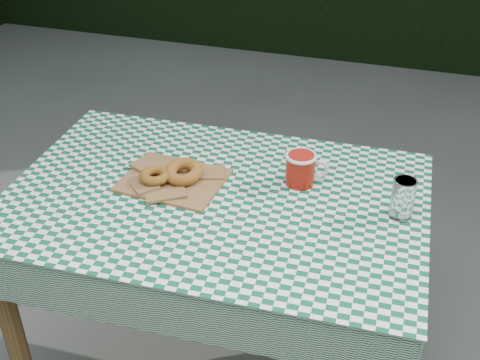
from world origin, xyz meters
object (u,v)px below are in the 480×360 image
object	(u,v)px
table	(218,295)
paper_bag	(173,179)
drinking_glass	(403,198)
coffee_mug	(300,169)

from	to	relation	value
table	paper_bag	size ratio (longest dim) A/B	4.05
drinking_glass	paper_bag	bearing A→B (deg)	-178.13
paper_bag	coffee_mug	world-z (taller)	coffee_mug
paper_bag	coffee_mug	xyz separation A→B (m)	(0.35, 0.10, 0.04)
coffee_mug	drinking_glass	size ratio (longest dim) A/B	1.49
table	drinking_glass	xyz separation A→B (m)	(0.51, 0.06, 0.44)
paper_bag	drinking_glass	distance (m)	0.65
table	drinking_glass	distance (m)	0.67
paper_bag	coffee_mug	bearing A→B (deg)	15.85
table	coffee_mug	xyz separation A→B (m)	(0.21, 0.13, 0.43)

